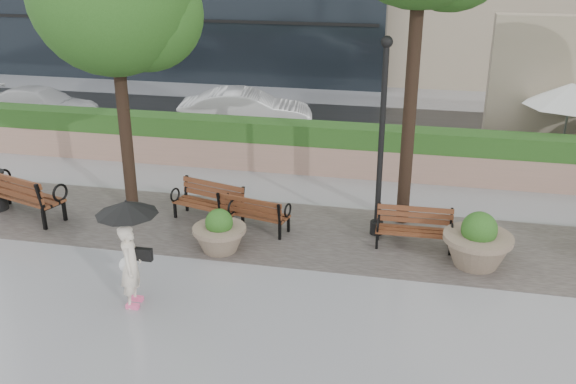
% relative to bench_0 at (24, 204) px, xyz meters
% --- Properties ---
extents(ground, '(100.00, 100.00, 0.00)m').
position_rel_bench_0_xyz_m(ground, '(6.09, -2.57, -0.32)').
color(ground, gray).
rests_on(ground, ground).
extents(cobble_strip, '(28.00, 3.20, 0.01)m').
position_rel_bench_0_xyz_m(cobble_strip, '(6.09, 0.43, -0.32)').
color(cobble_strip, '#383330').
rests_on(cobble_strip, ground).
extents(hedge_wall, '(24.00, 0.80, 1.35)m').
position_rel_bench_0_xyz_m(hedge_wall, '(6.09, 4.43, 0.34)').
color(hedge_wall, '#9C7564').
rests_on(hedge_wall, ground).
extents(asphalt_street, '(40.00, 7.00, 0.00)m').
position_rel_bench_0_xyz_m(asphalt_street, '(6.09, 8.43, -0.32)').
color(asphalt_street, black).
rests_on(asphalt_street, ground).
extents(bench_0, '(2.17, 1.40, 1.09)m').
position_rel_bench_0_xyz_m(bench_0, '(0.00, 0.00, 0.00)').
color(bench_0, brown).
rests_on(bench_0, ground).
extents(bench_1, '(1.72, 1.06, 0.87)m').
position_rel_bench_0_xyz_m(bench_1, '(4.21, 0.66, -0.07)').
color(bench_1, brown).
rests_on(bench_1, ground).
extents(bench_2, '(1.64, 0.96, 0.83)m').
position_rel_bench_0_xyz_m(bench_2, '(5.34, 0.40, -0.08)').
color(bench_2, brown).
rests_on(bench_2, ground).
extents(bench_3, '(1.57, 0.65, 0.83)m').
position_rel_bench_0_xyz_m(bench_3, '(8.79, 0.27, -0.08)').
color(bench_3, brown).
rests_on(bench_3, ground).
extents(planter_left, '(1.10, 1.10, 0.92)m').
position_rel_bench_0_xyz_m(planter_left, '(4.91, -0.71, 0.04)').
color(planter_left, '#7F6B56').
rests_on(planter_left, ground).
extents(planter_right, '(1.34, 1.34, 1.12)m').
position_rel_bench_0_xyz_m(planter_right, '(10.02, -0.27, 0.12)').
color(planter_right, '#7F6B56').
rests_on(planter_right, ground).
extents(lamppost, '(0.28, 0.28, 4.24)m').
position_rel_bench_0_xyz_m(lamppost, '(7.99, 0.75, 1.55)').
color(lamppost, black).
rests_on(lamppost, ground).
extents(patio_umb_white, '(2.50, 2.50, 2.30)m').
position_rel_bench_0_xyz_m(patio_umb_white, '(12.71, 6.48, 1.67)').
color(patio_umb_white, black).
rests_on(patio_umb_white, ground).
extents(car_left, '(4.17, 1.75, 1.20)m').
position_rel_bench_0_xyz_m(car_left, '(-4.07, 7.39, 0.28)').
color(car_left, silver).
rests_on(car_left, ground).
extents(car_right, '(4.49, 2.23, 1.42)m').
position_rel_bench_0_xyz_m(car_right, '(3.16, 7.62, 0.38)').
color(car_right, silver).
rests_on(car_right, ground).
extents(pedestrian, '(1.06, 1.06, 1.94)m').
position_rel_bench_0_xyz_m(pedestrian, '(4.06, -2.98, 0.86)').
color(pedestrian, silver).
rests_on(pedestrian, ground).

